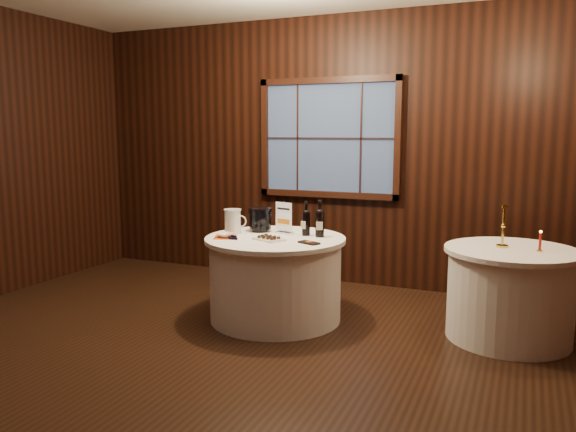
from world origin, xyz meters
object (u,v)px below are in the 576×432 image
at_px(sign_stand, 284,223).
at_px(port_bottle_right, 320,221).
at_px(main_table, 275,278).
at_px(chocolate_plate, 269,238).
at_px(glass_pitcher, 233,221).
at_px(cracker_bowl, 225,235).
at_px(chocolate_box, 309,243).
at_px(red_candle, 540,243).
at_px(brass_candlestick, 503,232).
at_px(ice_bucket, 260,219).
at_px(side_table, 510,294).
at_px(grape_bunch, 234,237).
at_px(port_bottle_left, 306,221).

bearing_deg(sign_stand, port_bottle_right, 10.89).
relative_size(main_table, chocolate_plate, 4.06).
height_order(glass_pitcher, cracker_bowl, glass_pitcher).
relative_size(chocolate_box, cracker_bowl, 1.22).
relative_size(main_table, sign_stand, 4.20).
distance_m(cracker_bowl, red_candle, 2.65).
bearing_deg(main_table, chocolate_box, -22.12).
height_order(brass_candlestick, red_candle, brass_candlestick).
xyz_separation_m(chocolate_plate, glass_pitcher, (-0.44, 0.15, 0.10)).
bearing_deg(glass_pitcher, ice_bucket, 36.78).
relative_size(ice_bucket, glass_pitcher, 0.97).
bearing_deg(red_candle, cracker_bowl, -170.11).
bearing_deg(side_table, port_bottle_right, -175.59).
relative_size(chocolate_plate, chocolate_box, 1.70).
bearing_deg(brass_candlestick, grape_bunch, -165.63).
xyz_separation_m(main_table, chocolate_plate, (0.01, -0.15, 0.40)).
bearing_deg(ice_bucket, chocolate_box, -30.11).
height_order(grape_bunch, brass_candlestick, brass_candlestick).
distance_m(chocolate_plate, grape_bunch, 0.31).
height_order(ice_bucket, chocolate_plate, ice_bucket).
relative_size(side_table, ice_bucket, 4.78).
height_order(port_bottle_left, glass_pitcher, port_bottle_left).
height_order(grape_bunch, glass_pitcher, glass_pitcher).
xyz_separation_m(chocolate_plate, brass_candlestick, (1.91, 0.48, 0.11)).
relative_size(main_table, port_bottle_left, 4.03).
bearing_deg(red_candle, port_bottle_right, -177.31).
height_order(port_bottle_right, glass_pitcher, port_bottle_right).
height_order(chocolate_box, glass_pitcher, glass_pitcher).
xyz_separation_m(chocolate_box, brass_candlestick, (1.53, 0.49, 0.12)).
bearing_deg(main_table, red_candle, 6.74).
xyz_separation_m(grape_bunch, red_candle, (2.50, 0.50, 0.05)).
distance_m(sign_stand, port_bottle_left, 0.23).
xyz_separation_m(sign_stand, port_bottle_right, (0.37, -0.03, 0.04)).
relative_size(port_bottle_left, cracker_bowl, 2.09).
distance_m(chocolate_box, red_candle, 1.86).
bearing_deg(chocolate_plate, red_candle, 10.58).
height_order(port_bottle_right, red_candle, port_bottle_right).
distance_m(port_bottle_left, brass_candlestick, 1.70).
bearing_deg(main_table, grape_bunch, -141.51).
relative_size(port_bottle_right, brass_candlestick, 0.95).
bearing_deg(ice_bucket, glass_pitcher, -130.63).
distance_m(side_table, chocolate_plate, 2.08).
relative_size(main_table, cracker_bowl, 8.43).
relative_size(main_table, port_bottle_right, 3.79).
relative_size(brass_candlestick, red_candle, 2.05).
relative_size(side_table, port_bottle_right, 3.20).
relative_size(side_table, chocolate_box, 5.82).
bearing_deg(red_candle, chocolate_box, -167.01).
bearing_deg(port_bottle_right, port_bottle_left, 155.90).
distance_m(sign_stand, glass_pitcher, 0.48).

